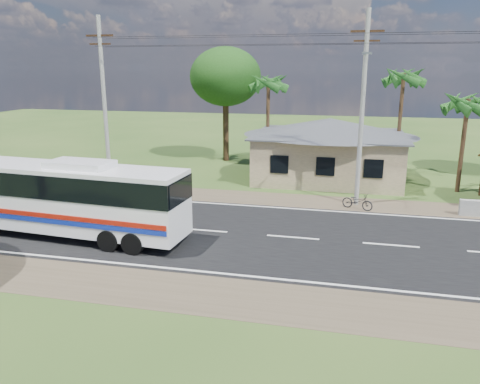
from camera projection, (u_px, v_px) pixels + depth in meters
The scene contains 11 objects.
ground at pixel (293, 238), 22.39m from camera, with size 120.00×120.00×0.00m, color #284719.
road at pixel (293, 238), 22.39m from camera, with size 120.00×16.00×0.03m.
house at pixel (329, 143), 33.73m from camera, with size 12.40×10.00×5.00m.
utility_poles at pixel (356, 106), 26.43m from camera, with size 32.80×2.22×11.00m.
palm_near at pixel (468, 104), 29.22m from camera, with size 2.80×2.80×6.70m.
palm_mid at pixel (404, 78), 33.84m from camera, with size 2.80×2.80×8.20m.
palm_far at pixel (268, 84), 36.60m from camera, with size 2.80×2.80×7.70m.
tree_behind_house at pixel (225, 77), 39.24m from camera, with size 6.00×6.00×9.61m.
coach_bus at pixel (64, 193), 22.11m from camera, with size 12.21×3.45×3.74m.
motorcycle at pixel (357, 201), 26.77m from camera, with size 0.63×1.82×0.95m, color black.
small_car at pixel (12, 195), 27.07m from camera, with size 1.76×4.37×1.49m, color #2D2D30.
Camera 1 is at (2.26, -21.10, 7.89)m, focal length 35.00 mm.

